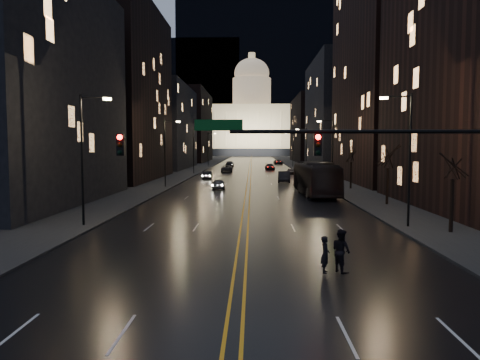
# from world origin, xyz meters

# --- Properties ---
(ground) EXTENTS (900.00, 900.00, 0.00)m
(ground) POSITION_xyz_m (0.00, 0.00, 0.00)
(ground) COLOR black
(ground) RESTS_ON ground
(road) EXTENTS (20.00, 320.00, 0.02)m
(road) POSITION_xyz_m (0.00, 130.00, 0.01)
(road) COLOR black
(road) RESTS_ON ground
(sidewalk_left) EXTENTS (8.00, 320.00, 0.16)m
(sidewalk_left) POSITION_xyz_m (-14.00, 130.00, 0.08)
(sidewalk_left) COLOR black
(sidewalk_left) RESTS_ON ground
(sidewalk_right) EXTENTS (8.00, 320.00, 0.16)m
(sidewalk_right) POSITION_xyz_m (14.00, 130.00, 0.08)
(sidewalk_right) COLOR black
(sidewalk_right) RESTS_ON ground
(center_line) EXTENTS (0.62, 320.00, 0.01)m
(center_line) POSITION_xyz_m (0.00, 130.00, 0.03)
(center_line) COLOR orange
(center_line) RESTS_ON road
(building_left_near) EXTENTS (12.00, 28.00, 22.00)m
(building_left_near) POSITION_xyz_m (-21.00, 22.00, 11.00)
(building_left_near) COLOR black
(building_left_near) RESTS_ON ground
(building_left_mid) EXTENTS (12.00, 30.00, 28.00)m
(building_left_mid) POSITION_xyz_m (-21.00, 54.00, 14.00)
(building_left_mid) COLOR black
(building_left_mid) RESTS_ON ground
(building_left_far) EXTENTS (12.00, 34.00, 20.00)m
(building_left_far) POSITION_xyz_m (-21.00, 92.00, 10.00)
(building_left_far) COLOR black
(building_left_far) RESTS_ON ground
(building_left_dist) EXTENTS (12.00, 40.00, 24.00)m
(building_left_dist) POSITION_xyz_m (-21.00, 140.00, 12.00)
(building_left_dist) COLOR black
(building_left_dist) RESTS_ON ground
(building_right_tall) EXTENTS (12.00, 30.00, 38.00)m
(building_right_tall) POSITION_xyz_m (21.00, 50.00, 19.00)
(building_right_tall) COLOR black
(building_right_tall) RESTS_ON ground
(building_right_mid) EXTENTS (12.00, 34.00, 26.00)m
(building_right_mid) POSITION_xyz_m (21.00, 92.00, 13.00)
(building_right_mid) COLOR black
(building_right_mid) RESTS_ON ground
(building_right_dist) EXTENTS (12.00, 40.00, 22.00)m
(building_right_dist) POSITION_xyz_m (21.00, 140.00, 11.00)
(building_right_dist) COLOR black
(building_right_dist) RESTS_ON ground
(mountain_ridge) EXTENTS (520.00, 60.00, 130.00)m
(mountain_ridge) POSITION_xyz_m (40.00, 380.00, 65.00)
(mountain_ridge) COLOR black
(mountain_ridge) RESTS_ON ground
(capitol) EXTENTS (90.00, 50.00, 58.50)m
(capitol) POSITION_xyz_m (0.00, 250.00, 17.15)
(capitol) COLOR black
(capitol) RESTS_ON ground
(traffic_signal) EXTENTS (17.29, 0.45, 7.00)m
(traffic_signal) POSITION_xyz_m (5.91, -0.00, 5.10)
(traffic_signal) COLOR black
(traffic_signal) RESTS_ON ground
(streetlamp_right_near) EXTENTS (2.13, 0.25, 9.00)m
(streetlamp_right_near) POSITION_xyz_m (10.81, 10.00, 5.08)
(streetlamp_right_near) COLOR black
(streetlamp_right_near) RESTS_ON ground
(streetlamp_left_near) EXTENTS (2.13, 0.25, 9.00)m
(streetlamp_left_near) POSITION_xyz_m (-10.81, 10.00, 5.08)
(streetlamp_left_near) COLOR black
(streetlamp_left_near) RESTS_ON ground
(streetlamp_right_mid) EXTENTS (2.13, 0.25, 9.00)m
(streetlamp_right_mid) POSITION_xyz_m (10.81, 40.00, 5.08)
(streetlamp_right_mid) COLOR black
(streetlamp_right_mid) RESTS_ON ground
(streetlamp_left_mid) EXTENTS (2.13, 0.25, 9.00)m
(streetlamp_left_mid) POSITION_xyz_m (-10.81, 40.00, 5.08)
(streetlamp_left_mid) COLOR black
(streetlamp_left_mid) RESTS_ON ground
(streetlamp_right_far) EXTENTS (2.13, 0.25, 9.00)m
(streetlamp_right_far) POSITION_xyz_m (10.81, 70.00, 5.08)
(streetlamp_right_far) COLOR black
(streetlamp_right_far) RESTS_ON ground
(streetlamp_left_far) EXTENTS (2.13, 0.25, 9.00)m
(streetlamp_left_far) POSITION_xyz_m (-10.81, 70.00, 5.08)
(streetlamp_left_far) COLOR black
(streetlamp_left_far) RESTS_ON ground
(streetlamp_right_dist) EXTENTS (2.13, 0.25, 9.00)m
(streetlamp_right_dist) POSITION_xyz_m (10.81, 100.00, 5.08)
(streetlamp_right_dist) COLOR black
(streetlamp_right_dist) RESTS_ON ground
(streetlamp_left_dist) EXTENTS (2.13, 0.25, 9.00)m
(streetlamp_left_dist) POSITION_xyz_m (-10.81, 100.00, 5.08)
(streetlamp_left_dist) COLOR black
(streetlamp_left_dist) RESTS_ON ground
(tree_right_near) EXTENTS (2.40, 2.40, 6.65)m
(tree_right_near) POSITION_xyz_m (13.00, 8.00, 4.53)
(tree_right_near) COLOR black
(tree_right_near) RESTS_ON ground
(tree_right_mid) EXTENTS (2.40, 2.40, 6.65)m
(tree_right_mid) POSITION_xyz_m (13.00, 22.00, 4.53)
(tree_right_mid) COLOR black
(tree_right_mid) RESTS_ON ground
(tree_right_far) EXTENTS (2.40, 2.40, 6.65)m
(tree_right_far) POSITION_xyz_m (13.00, 38.00, 4.53)
(tree_right_far) COLOR black
(tree_right_far) RESTS_ON ground
(bus) EXTENTS (3.77, 13.66, 3.77)m
(bus) POSITION_xyz_m (7.63, 31.08, 1.88)
(bus) COLOR black
(bus) RESTS_ON ground
(oncoming_car_a) EXTENTS (2.02, 4.09, 1.34)m
(oncoming_car_a) POSITION_xyz_m (-3.80, 37.88, 0.67)
(oncoming_car_a) COLOR black
(oncoming_car_a) RESTS_ON ground
(oncoming_car_b) EXTENTS (1.58, 4.12, 1.34)m
(oncoming_car_b) POSITION_xyz_m (-6.93, 55.76, 0.67)
(oncoming_car_b) COLOR black
(oncoming_car_b) RESTS_ON ground
(oncoming_car_c) EXTENTS (2.71, 5.34, 1.44)m
(oncoming_car_c) POSITION_xyz_m (-4.94, 77.35, 0.72)
(oncoming_car_c) COLOR black
(oncoming_car_c) RESTS_ON ground
(oncoming_car_d) EXTENTS (2.27, 5.31, 1.52)m
(oncoming_car_d) POSITION_xyz_m (-5.42, 100.30, 0.76)
(oncoming_car_d) COLOR black
(oncoming_car_d) RESTS_ON ground
(receding_car_a) EXTENTS (2.12, 5.22, 1.68)m
(receding_car_a) POSITION_xyz_m (5.35, 49.56, 0.84)
(receding_car_a) COLOR black
(receding_car_a) RESTS_ON ground
(receding_car_b) EXTENTS (1.73, 3.86, 1.29)m
(receding_car_b) POSITION_xyz_m (7.91, 67.34, 0.64)
(receding_car_b) COLOR black
(receding_car_b) RESTS_ON ground
(receding_car_c) EXTENTS (2.32, 5.01, 1.42)m
(receding_car_c) POSITION_xyz_m (4.51, 85.72, 0.71)
(receding_car_c) COLOR black
(receding_car_c) RESTS_ON ground
(receding_car_d) EXTENTS (2.67, 5.29, 1.44)m
(receding_car_d) POSITION_xyz_m (8.21, 118.34, 0.72)
(receding_car_d) COLOR black
(receding_car_d) RESTS_ON ground
(pedestrian_a) EXTENTS (0.48, 0.65, 1.63)m
(pedestrian_a) POSITION_xyz_m (3.73, -1.17, 0.82)
(pedestrian_a) COLOR black
(pedestrian_a) RESTS_ON ground
(pedestrian_b) EXTENTS (0.89, 1.06, 1.92)m
(pedestrian_b) POSITION_xyz_m (4.45, -1.01, 0.96)
(pedestrian_b) COLOR black
(pedestrian_b) RESTS_ON ground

